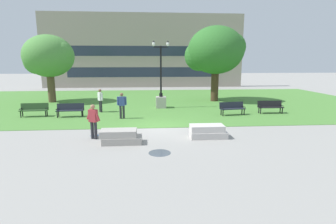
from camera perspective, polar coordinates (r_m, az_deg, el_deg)
name	(u,v)px	position (r m, az deg, el deg)	size (l,w,h in m)	color
ground_plane	(158,128)	(14.94, -2.19, -3.53)	(140.00, 140.00, 0.00)	gray
grass_lawn	(154,102)	(24.75, -3.07, 2.28)	(40.00, 20.00, 0.02)	#4C8438
concrete_block_center	(121,137)	(12.37, -10.28, -5.32)	(1.89, 0.90, 0.64)	#9E9991
concrete_block_left	(208,132)	(13.20, 8.61, -4.23)	(1.80, 0.90, 0.64)	#BCB7B2
person_skateboarder	(93,120)	(13.18, -15.94, -1.61)	(0.78, 0.63, 1.71)	#28282D
skateboard	(100,135)	(13.73, -14.64, -4.83)	(0.87, 0.85, 0.14)	#2D4C75
puddle	(160,153)	(11.00, -1.82, -8.88)	(0.93, 0.93, 0.01)	#47515B
park_bench_near_left	(70,109)	(19.02, -20.50, 0.58)	(1.82, 0.61, 0.90)	#1E232D
park_bench_near_right	(34,109)	(20.10, -27.11, 0.59)	(1.83, 0.65, 0.90)	#284723
park_bench_far_left	(270,106)	(20.46, 21.35, 1.21)	(1.81, 0.56, 0.90)	black
park_bench_far_right	(232,108)	(18.99, 13.80, 0.95)	(1.86, 0.78, 0.90)	#1E232D
lamp_post_left	(161,95)	(21.23, -1.54, 3.79)	(1.32, 0.80, 5.32)	#ADA89E
tree_near_left	(215,51)	(25.22, 10.22, 12.95)	(5.42, 5.16, 6.94)	#42301E
tree_far_right	(48,57)	(26.43, -24.63, 10.87)	(4.65, 4.43, 6.08)	brown
person_bystander_near_lawn	(100,99)	(20.04, -14.52, 2.71)	(0.46, 0.56, 1.71)	#28282D
person_bystander_far_lawn	(122,104)	(17.41, -10.01, 1.69)	(0.63, 0.24, 1.71)	#28282D
building_facade_distant	(144,51)	(38.99, -5.32, 13.09)	(28.95, 1.03, 10.45)	gray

